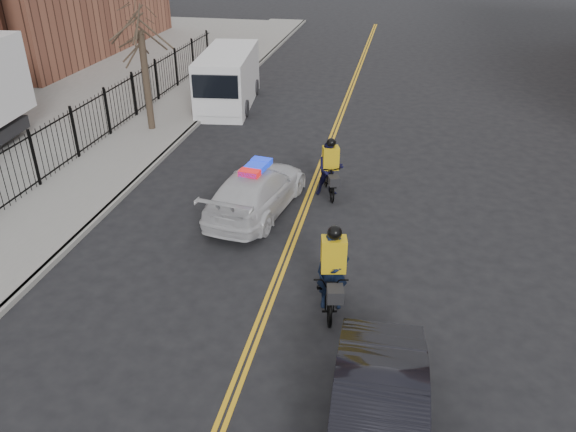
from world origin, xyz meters
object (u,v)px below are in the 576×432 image
at_px(cyclist_near, 333,279).
at_px(cyclist_far, 330,173).
at_px(dark_sedan, 378,421).
at_px(cargo_van, 227,80).
at_px(police_cruiser, 256,190).

bearing_deg(cyclist_near, cyclist_far, 86.96).
bearing_deg(cyclist_far, dark_sedan, -95.53).
relative_size(cargo_van, cyclist_far, 3.09).
height_order(police_cruiser, cyclist_far, cyclist_far).
bearing_deg(cyclist_far, cargo_van, 107.27).
distance_m(police_cruiser, cargo_van, 11.01).
height_order(dark_sedan, cargo_van, cargo_van).
relative_size(cyclist_near, cyclist_far, 1.15).
height_order(cyclist_near, cyclist_far, cyclist_near).
xyz_separation_m(cargo_van, cyclist_far, (6.10, -8.64, -0.46)).
height_order(police_cruiser, cargo_van, cargo_van).
bearing_deg(dark_sedan, police_cruiser, 115.33).
bearing_deg(cyclist_near, police_cruiser, 112.72).
xyz_separation_m(police_cruiser, dark_sedan, (4.23, -8.25, 0.04)).
bearing_deg(cyclist_far, cyclist_near, -99.53).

